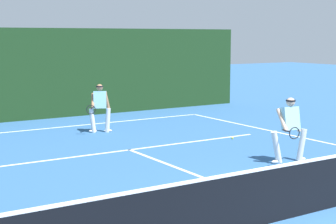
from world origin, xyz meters
TOP-DOWN VIEW (x-y plane):
  - ground_plane at (0.00, 0.00)m, footprint 80.00×80.00m
  - court_line_baseline_far at (0.00, 10.89)m, footprint 10.71×0.10m
  - court_line_service at (0.00, 6.37)m, footprint 8.73×0.10m
  - court_line_centre at (0.00, 3.20)m, footprint 0.10×6.40m
  - tennis_net at (0.00, 0.00)m, footprint 11.73×0.09m
  - player_near at (2.67, 2.98)m, footprint 1.05×0.85m
  - player_far at (0.47, 9.27)m, footprint 1.00×0.84m
  - tennis_ball at (3.39, 6.06)m, footprint 0.07×0.07m
  - back_fence_windscreen at (0.00, 13.01)m, footprint 17.70×0.12m

SIDE VIEW (x-z plane):
  - ground_plane at x=0.00m, z-range 0.00..0.00m
  - court_line_baseline_far at x=0.00m, z-range 0.00..0.01m
  - court_line_service at x=0.00m, z-range 0.00..0.01m
  - court_line_centre at x=0.00m, z-range 0.00..0.01m
  - tennis_ball at x=3.39m, z-range 0.00..0.07m
  - tennis_net at x=0.00m, z-range -0.02..1.03m
  - player_far at x=0.47m, z-range 0.07..1.65m
  - player_near at x=2.67m, z-range 0.08..1.70m
  - back_fence_windscreen at x=0.00m, z-range 0.00..3.41m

